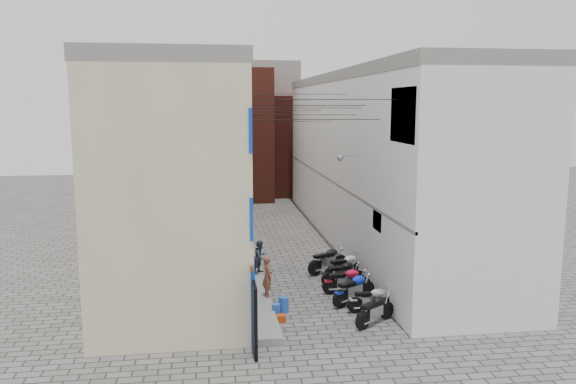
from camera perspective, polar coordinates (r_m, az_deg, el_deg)
name	(u,v)px	position (r m, az deg, el deg)	size (l,w,h in m)	color
ground	(334,343)	(18.14, 4.74, -15.03)	(90.00, 90.00, 0.00)	#5A5754
plinth	(244,241)	(30.10, -4.52, -5.02)	(0.90, 26.00, 0.25)	gray
building_left	(186,160)	(29.29, -10.36, 3.17)	(5.10, 27.00, 9.00)	beige
building_right	(374,158)	(30.56, 8.71, 3.46)	(5.94, 26.00, 9.00)	white
building_far_brick_left	(232,135)	(44.26, -5.69, 5.82)	(6.00, 6.00, 10.00)	maroon
building_far_brick_right	(292,145)	(46.77, 0.38, 4.80)	(5.00, 6.00, 8.00)	maroon
building_far_concrete	(252,125)	(50.34, -3.68, 6.78)	(8.00, 5.00, 11.00)	gray
far_shopfront	(261,187)	(41.99, -2.73, 0.47)	(2.00, 0.30, 2.40)	black
overhead_wires	(297,110)	(24.10, 0.96, 8.37)	(5.80, 13.02, 1.32)	black
motorcycle_a	(375,308)	(19.50, 8.85, -11.58)	(0.61, 1.93, 1.12)	black
motorcycle_b	(372,298)	(20.53, 8.57, -10.62)	(0.57, 1.82, 1.05)	#B2B2B7
motorcycle_c	(354,287)	(21.30, 6.74, -9.57)	(0.68, 2.15, 1.24)	#0E2AD3
motorcycle_d	(347,279)	(22.37, 5.98, -8.78)	(0.63, 1.98, 1.15)	#B90D26
motorcycle_e	(343,272)	(23.34, 5.60, -8.06)	(0.61, 1.93, 1.12)	black
motorcycle_f	(346,265)	(24.15, 5.90, -7.37)	(0.66, 2.08, 1.20)	#BABBC0
motorcycle_g	(328,259)	(24.92, 4.06, -6.77)	(0.68, 2.16, 1.25)	black
person_a	(267,276)	(21.11, -2.11, -8.54)	(0.56, 0.37, 1.55)	brown
person_b	(260,257)	(23.98, -2.83, -6.58)	(0.68, 0.53, 1.41)	#313A49
water_jug_near	(276,310)	(20.03, -1.22, -11.92)	(0.29, 0.29, 0.46)	blue
water_jug_far	(284,305)	(20.41, -0.45, -11.36)	(0.36, 0.36, 0.57)	blue
red_crate	(280,318)	(19.65, -0.81, -12.70)	(0.37, 0.28, 0.23)	#B9340D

